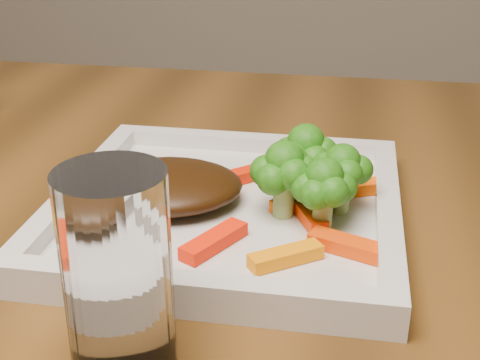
# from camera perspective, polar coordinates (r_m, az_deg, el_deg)

# --- Properties ---
(plate) EXTENTS (0.27, 0.27, 0.01)m
(plate) POSITION_cam_1_polar(r_m,az_deg,el_deg) (0.54, -1.05, -2.91)
(plate) COLOR silver
(plate) RESTS_ON dining_table
(steak) EXTENTS (0.14, 0.12, 0.03)m
(steak) POSITION_cam_1_polar(r_m,az_deg,el_deg) (0.54, -6.44, -0.48)
(steak) COLOR #331C07
(steak) RESTS_ON plate
(broccoli_0) EXTENTS (0.06, 0.06, 0.07)m
(broccoli_0) POSITION_cam_1_polar(r_m,az_deg,el_deg) (0.55, 5.61, 2.14)
(broccoli_0) COLOR #157A14
(broccoli_0) RESTS_ON plate
(broccoli_1) EXTENTS (0.06, 0.06, 0.06)m
(broccoli_1) POSITION_cam_1_polar(r_m,az_deg,el_deg) (0.52, 8.67, 0.48)
(broccoli_1) COLOR #116611
(broccoli_1) RESTS_ON plate
(broccoli_2) EXTENTS (0.07, 0.07, 0.06)m
(broccoli_2) POSITION_cam_1_polar(r_m,az_deg,el_deg) (0.50, 7.14, -1.14)
(broccoli_2) COLOR #266310
(broccoli_2) RESTS_ON plate
(broccoli_3) EXTENTS (0.07, 0.07, 0.06)m
(broccoli_3) POSITION_cam_1_polar(r_m,az_deg,el_deg) (0.51, 3.77, 0.05)
(broccoli_3) COLOR #1E6110
(broccoli_3) RESTS_ON plate
(carrot_0) EXTENTS (0.05, 0.04, 0.01)m
(carrot_0) POSITION_cam_1_polar(r_m,az_deg,el_deg) (0.46, 3.92, -6.51)
(carrot_0) COLOR orange
(carrot_0) RESTS_ON plate
(carrot_1) EXTENTS (0.06, 0.04, 0.01)m
(carrot_1) POSITION_cam_1_polar(r_m,az_deg,el_deg) (0.48, 9.54, -5.64)
(carrot_1) COLOR #F23F03
(carrot_1) RESTS_ON plate
(carrot_2) EXTENTS (0.04, 0.06, 0.01)m
(carrot_2) POSITION_cam_1_polar(r_m,az_deg,el_deg) (0.48, -2.23, -5.22)
(carrot_2) COLOR #FB1E04
(carrot_2) RESTS_ON plate
(carrot_3) EXTENTS (0.06, 0.04, 0.01)m
(carrot_3) POSITION_cam_1_polar(r_m,az_deg,el_deg) (0.57, 10.09, -0.65)
(carrot_3) COLOR #F85704
(carrot_3) RESTS_ON plate
(carrot_4) EXTENTS (0.05, 0.05, 0.01)m
(carrot_4) POSITION_cam_1_polar(r_m,az_deg,el_deg) (0.58, 1.02, 0.59)
(carrot_4) COLOR red
(carrot_4) RESTS_ON plate
(carrot_5) EXTENTS (0.04, 0.06, 0.01)m
(carrot_5) POSITION_cam_1_polar(r_m,az_deg,el_deg) (0.52, 5.80, -2.82)
(carrot_5) COLOR #FF3604
(carrot_5) RESTS_ON plate
(carrot_6) EXTENTS (0.04, 0.04, 0.01)m
(carrot_6) POSITION_cam_1_polar(r_m,az_deg,el_deg) (0.54, 5.00, -1.79)
(carrot_6) COLOR #FF6104
(carrot_6) RESTS_ON plate
(drinking_glass) EXTENTS (0.07, 0.07, 0.12)m
(drinking_glass) POSITION_cam_1_polar(r_m,az_deg,el_deg) (0.37, -10.40, -7.90)
(drinking_glass) COLOR white
(drinking_glass) RESTS_ON dining_table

